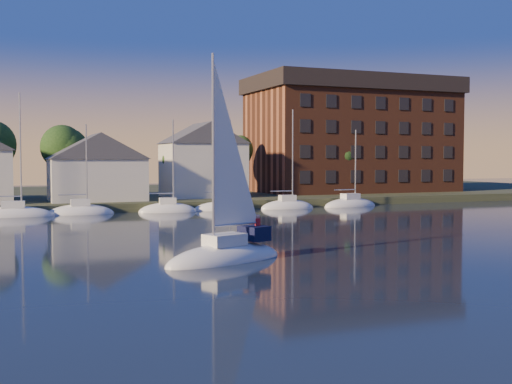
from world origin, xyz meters
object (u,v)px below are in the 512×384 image
clubhouse_centre (97,166)px  hero_sailboat (227,252)px  clubhouse_east (203,159)px  condo_block (352,134)px

clubhouse_centre → hero_sailboat: 43.49m
clubhouse_centre → clubhouse_east: size_ratio=1.10×
clubhouse_east → condo_block: (26.00, 5.95, 3.79)m
condo_block → hero_sailboat: size_ratio=2.34×
clubhouse_centre → clubhouse_east: (14.00, 2.00, 0.87)m
hero_sailboat → condo_block: bearing=-147.4°
condo_block → hero_sailboat: condo_block is taller
clubhouse_east → condo_block: bearing=12.9°
clubhouse_east → condo_block: size_ratio=0.34×
condo_block → hero_sailboat: (-38.59, -51.18, -9.23)m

